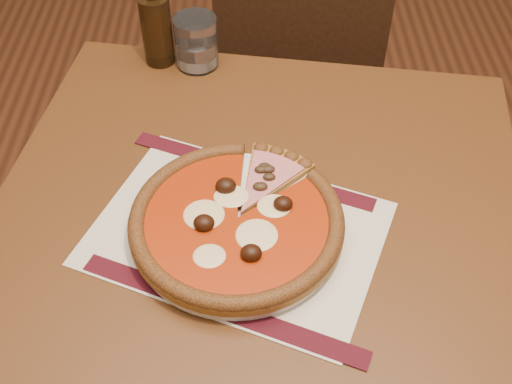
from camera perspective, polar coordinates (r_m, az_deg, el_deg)
table at (r=1.03m, az=0.01°, el=-5.79°), size 0.91×0.91×0.75m
chair_far at (r=1.67m, az=3.95°, el=9.86°), size 0.44×0.44×0.82m
placemat at (r=0.93m, az=-1.70°, el=-3.69°), size 0.48×0.42×0.00m
plate at (r=0.92m, az=-1.71°, el=-3.29°), size 0.30×0.30×0.02m
pizza at (r=0.91m, az=-1.74°, el=-2.50°), size 0.31×0.31×0.04m
ham_slice at (r=0.97m, az=1.96°, el=1.25°), size 0.11×0.15×0.02m
water_glass at (r=1.21m, az=-5.34°, el=13.14°), size 0.09×0.09×0.10m
bottle at (r=1.22m, az=-8.84°, el=14.35°), size 0.06×0.06×0.19m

